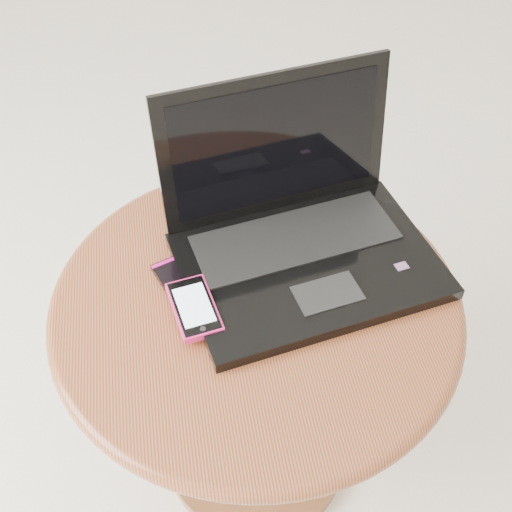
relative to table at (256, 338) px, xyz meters
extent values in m
plane|color=beige|center=(-0.10, 0.12, -0.36)|extent=(4.00, 4.00, 0.00)
cylinder|color=brown|center=(0.00, 0.00, -0.35)|extent=(0.33, 0.33, 0.03)
cylinder|color=brown|center=(0.00, 0.00, -0.13)|extent=(0.09, 0.09, 0.41)
cylinder|color=maroon|center=(0.00, 0.00, 0.09)|extent=(0.56, 0.56, 0.03)
torus|color=maroon|center=(0.00, 0.00, 0.09)|extent=(0.58, 0.58, 0.03)
cube|color=black|center=(0.08, 0.04, 0.11)|extent=(0.40, 0.31, 0.02)
cube|color=black|center=(0.07, 0.09, 0.12)|extent=(0.32, 0.16, 0.00)
cube|color=black|center=(0.09, -0.03, 0.12)|extent=(0.10, 0.07, 0.00)
cube|color=red|center=(0.21, 0.00, 0.12)|extent=(0.02, 0.02, 0.00)
cube|color=black|center=(0.06, 0.17, 0.23)|extent=(0.35, 0.10, 0.22)
cube|color=black|center=(0.06, 0.17, 0.23)|extent=(0.31, 0.08, 0.18)
cube|color=black|center=(-0.09, 0.03, 0.10)|extent=(0.10, 0.13, 0.01)
cube|color=#C6137F|center=(-0.11, 0.08, 0.11)|extent=(0.06, 0.03, 0.00)
cube|color=#E52272|center=(-0.09, -0.02, 0.12)|extent=(0.07, 0.11, 0.01)
cube|color=black|center=(-0.09, -0.02, 0.12)|extent=(0.07, 0.10, 0.00)
cube|color=#C7E6F7|center=(-0.09, -0.02, 0.12)|extent=(0.05, 0.08, 0.00)
cylinder|color=black|center=(-0.08, -0.06, 0.12)|extent=(0.01, 0.01, 0.00)
camera|label=1|loc=(-0.10, -0.59, 0.81)|focal=46.35mm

